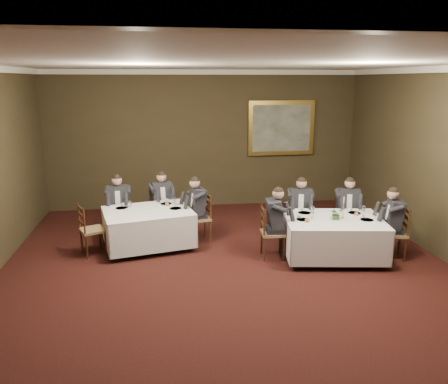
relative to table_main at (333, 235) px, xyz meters
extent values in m
plane|color=black|center=(-2.01, -1.13, -0.45)|extent=(10.00, 10.00, 0.00)
cube|color=silver|center=(-2.01, -1.13, 3.05)|extent=(8.00, 10.00, 0.10)
cube|color=#352E1A|center=(-2.01, 3.87, 1.30)|extent=(8.00, 0.10, 3.50)
cube|color=white|center=(-2.01, 3.82, 2.99)|extent=(8.00, 0.10, 0.12)
cube|color=black|center=(0.00, 0.00, 0.28)|extent=(1.89, 1.53, 0.04)
cube|color=white|center=(0.00, 0.00, 0.31)|extent=(1.96, 1.60, 0.02)
cube|color=white|center=(0.00, 0.00, -0.02)|extent=(1.98, 1.62, 0.65)
cube|color=black|center=(-3.43, 1.03, 0.28)|extent=(1.83, 1.52, 0.04)
cube|color=white|center=(-3.43, 1.03, 0.31)|extent=(1.90, 1.59, 0.02)
cube|color=white|center=(-3.43, 1.03, -0.02)|extent=(1.92, 1.61, 0.65)
cube|color=olive|center=(-0.34, 0.97, 0.04)|extent=(0.52, 0.50, 0.05)
cube|color=black|center=(-0.30, 1.16, 0.28)|extent=(0.38, 0.11, 0.54)
cube|color=black|center=(-0.34, 0.97, 0.41)|extent=(0.47, 0.39, 0.55)
sphere|color=tan|center=(-0.34, 0.97, 0.79)|extent=(0.25, 0.25, 0.21)
cube|color=olive|center=(0.61, 0.83, 0.04)|extent=(0.50, 0.48, 0.05)
cube|color=black|center=(0.64, 1.02, 0.28)|extent=(0.38, 0.09, 0.54)
cube|color=black|center=(0.61, 0.83, 0.41)|extent=(0.46, 0.37, 0.55)
sphere|color=tan|center=(0.61, 0.83, 0.79)|extent=(0.24, 0.24, 0.21)
cube|color=olive|center=(-1.11, 0.17, 0.04)|extent=(0.45, 0.47, 0.05)
cube|color=black|center=(-1.30, 0.18, 0.28)|extent=(0.06, 0.38, 0.54)
cube|color=black|center=(-1.11, 0.17, 0.41)|extent=(0.34, 0.44, 0.55)
sphere|color=tan|center=(-1.11, 0.17, 0.79)|extent=(0.23, 0.23, 0.21)
cube|color=olive|center=(1.11, -0.17, 0.04)|extent=(0.51, 0.53, 0.05)
cube|color=black|center=(1.30, -0.22, 0.28)|extent=(0.12, 0.38, 0.54)
cube|color=black|center=(1.11, -0.17, 0.41)|extent=(0.40, 0.48, 0.55)
sphere|color=tan|center=(1.11, -0.17, 0.79)|extent=(0.25, 0.25, 0.21)
cube|color=olive|center=(-4.05, 1.77, 0.04)|extent=(0.45, 0.43, 0.05)
cube|color=black|center=(-4.06, 1.96, 0.28)|extent=(0.38, 0.04, 0.54)
cube|color=black|center=(-4.05, 1.77, 0.41)|extent=(0.42, 0.32, 0.55)
sphere|color=tan|center=(-4.05, 1.77, 0.79)|extent=(0.21, 0.21, 0.21)
cube|color=olive|center=(-3.17, 1.96, 0.04)|extent=(0.56, 0.55, 0.05)
cube|color=black|center=(-3.23, 2.14, 0.28)|extent=(0.37, 0.16, 0.54)
cube|color=black|center=(-3.17, 1.96, 0.41)|extent=(0.50, 0.44, 0.55)
sphere|color=tan|center=(-3.17, 1.96, 0.79)|extent=(0.27, 0.27, 0.21)
cube|color=olive|center=(-2.40, 1.25, 0.04)|extent=(0.50, 0.51, 0.05)
cube|color=black|center=(-2.21, 1.29, 0.28)|extent=(0.10, 0.38, 0.54)
cube|color=black|center=(-2.40, 1.25, 0.41)|extent=(0.38, 0.47, 0.55)
sphere|color=tan|center=(-2.40, 1.25, 0.79)|extent=(0.25, 0.25, 0.21)
cube|color=olive|center=(-4.46, 0.81, 0.04)|extent=(0.56, 0.57, 0.05)
cube|color=black|center=(-4.64, 0.73, 0.28)|extent=(0.18, 0.36, 0.54)
imported|color=#2D5926|center=(0.01, -0.05, 0.44)|extent=(0.27, 0.25, 0.25)
cylinder|color=#B79437|center=(0.18, 0.03, 0.32)|extent=(0.06, 0.06, 0.02)
cylinder|color=#B79437|center=(0.18, 0.03, 0.47)|extent=(0.01, 0.01, 0.28)
cylinder|color=white|center=(0.18, 0.03, 0.68)|extent=(0.02, 0.02, 0.12)
cylinder|color=white|center=(-0.42, 0.44, 0.32)|extent=(0.25, 0.25, 0.01)
cylinder|color=white|center=(-0.42, 0.59, 0.35)|extent=(0.08, 0.08, 0.05)
cylinder|color=white|center=(-0.25, 0.44, 0.39)|extent=(0.06, 0.06, 0.14)
cylinder|color=white|center=(-3.95, 1.28, 0.32)|extent=(0.25, 0.25, 0.01)
cylinder|color=white|center=(-3.95, 1.43, 0.35)|extent=(0.08, 0.08, 0.05)
cylinder|color=white|center=(-3.78, 1.28, 0.39)|extent=(0.06, 0.06, 0.14)
cube|color=gold|center=(0.00, 3.81, 1.58)|extent=(1.75, 0.08, 1.42)
cube|color=#474B32|center=(0.00, 3.77, 1.58)|extent=(1.53, 0.01, 1.20)
camera|label=1|loc=(-3.10, -7.31, 2.80)|focal=35.00mm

